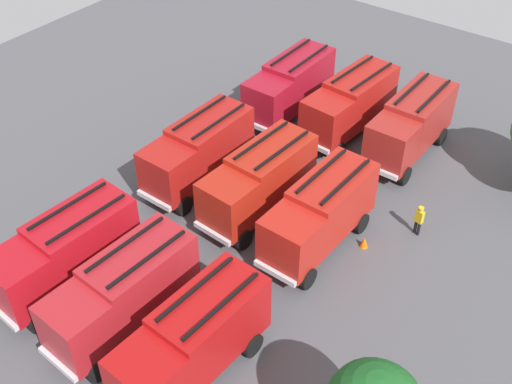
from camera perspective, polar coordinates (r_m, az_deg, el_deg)
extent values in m
plane|color=#4C4C51|center=(34.43, 0.00, -1.79)|extent=(55.95, 55.95, 0.00)
cube|color=maroon|center=(39.55, 1.02, 8.10)|extent=(2.21, 2.51, 2.60)
cube|color=#8C9EAD|center=(38.67, 0.11, 7.84)|extent=(0.09, 2.13, 1.46)
cube|color=maroon|center=(41.99, 3.86, 10.27)|extent=(4.81, 2.52, 2.90)
cube|color=black|center=(40.92, 4.78, 11.89)|extent=(4.32, 0.14, 0.12)
cube|color=black|center=(41.57, 3.15, 12.44)|extent=(4.32, 0.14, 0.12)
cube|color=silver|center=(39.36, -0.02, 5.94)|extent=(0.21, 2.38, 0.28)
cylinder|color=black|center=(39.68, 2.24, 5.53)|extent=(1.10, 0.35, 1.10)
cylinder|color=black|center=(40.85, -0.54, 6.66)|extent=(1.10, 0.35, 1.10)
cylinder|color=black|center=(43.20, 5.99, 8.43)|extent=(1.10, 0.35, 1.10)
cylinder|color=black|center=(44.27, 3.33, 9.42)|extent=(1.10, 0.35, 1.10)
cube|color=#A31815|center=(34.01, -7.93, 1.74)|extent=(2.24, 2.53, 2.60)
cube|color=#8C9EAD|center=(33.27, -9.22, 1.28)|extent=(0.11, 2.13, 1.46)
cube|color=#A31815|center=(35.92, -4.09, 4.66)|extent=(4.84, 2.57, 2.90)
cube|color=black|center=(34.66, -3.34, 6.39)|extent=(4.32, 0.19, 0.12)
cube|color=black|center=(35.44, -5.05, 7.12)|extent=(4.32, 0.19, 0.12)
cube|color=silver|center=(34.11, -9.15, -0.77)|extent=(0.24, 2.38, 0.28)
cylinder|color=black|center=(34.20, -6.48, -1.22)|extent=(1.11, 0.37, 1.10)
cylinder|color=black|center=(35.58, -9.32, 0.34)|extent=(1.11, 0.37, 1.10)
cylinder|color=black|center=(37.02, -1.35, 2.71)|extent=(1.11, 0.37, 1.10)
cylinder|color=black|center=(38.29, -4.16, 4.02)|extent=(1.11, 0.37, 1.10)
cube|color=#AA1019|center=(29.83, -20.51, -7.54)|extent=(2.36, 2.64, 2.60)
cube|color=#AA1019|center=(30.80, -15.25, -3.92)|extent=(4.96, 2.82, 2.90)
cube|color=black|center=(29.32, -14.95, -2.31)|extent=(4.32, 0.41, 0.12)
cube|color=black|center=(30.25, -16.53, -1.16)|extent=(4.32, 0.41, 0.12)
cube|color=silver|center=(30.37, -21.89, -10.21)|extent=(0.36, 2.38, 0.28)
cylinder|color=black|center=(30.11, -18.91, -10.92)|extent=(1.12, 0.42, 1.10)
cylinder|color=black|center=(31.67, -21.35, -8.55)|extent=(1.12, 0.42, 1.10)
cylinder|color=black|center=(31.66, -11.71, -6.04)|extent=(1.12, 0.42, 1.10)
cylinder|color=black|center=(33.15, -14.37, -4.04)|extent=(1.12, 0.42, 1.10)
cube|color=#A61915|center=(38.01, 6.31, 6.41)|extent=(2.39, 2.67, 2.60)
cube|color=#8C9EAD|center=(37.12, 5.38, 6.16)|extent=(0.25, 2.12, 1.46)
cube|color=#A61915|center=(40.46, 9.30, 8.58)|extent=(4.98, 2.87, 2.90)
cube|color=black|center=(39.38, 10.37, 10.18)|extent=(4.32, 0.46, 0.12)
cube|color=black|center=(39.99, 8.71, 10.86)|extent=(4.32, 0.46, 0.12)
cube|color=silver|center=(37.84, 5.11, 4.22)|extent=(0.39, 2.38, 0.28)
cylinder|color=black|center=(38.21, 7.42, 3.68)|extent=(1.12, 0.44, 1.10)
cylinder|color=black|center=(39.31, 4.57, 5.05)|extent=(1.12, 0.44, 1.10)
cylinder|color=black|center=(41.73, 11.35, 6.60)|extent=(1.12, 0.44, 1.10)
cylinder|color=black|center=(42.74, 8.63, 7.81)|extent=(1.12, 0.44, 1.10)
cube|color=#A81F12|center=(31.73, -2.57, -1.10)|extent=(2.34, 2.62, 2.60)
cube|color=#8C9EAD|center=(30.95, -3.89, -1.64)|extent=(0.20, 2.13, 1.46)
cube|color=#A81F12|center=(33.69, 1.40, 2.07)|extent=(4.93, 2.76, 2.90)
cube|color=black|center=(32.42, 2.39, 3.79)|extent=(4.32, 0.36, 0.12)
cube|color=black|center=(33.11, 0.51, 4.69)|extent=(4.32, 0.36, 0.12)
cube|color=silver|center=(31.86, -3.96, -3.75)|extent=(0.33, 2.38, 0.28)
cylinder|color=black|center=(32.06, -1.13, -4.28)|extent=(1.12, 0.41, 1.10)
cylinder|color=black|center=(33.27, -4.27, -2.43)|extent=(1.12, 0.41, 1.10)
cylinder|color=black|center=(34.95, 4.12, 0.01)|extent=(1.12, 0.41, 1.10)
cylinder|color=black|center=(36.06, 1.07, 1.57)|extent=(1.12, 0.41, 1.10)
cube|color=#A41C22|center=(27.33, -15.81, -11.68)|extent=(2.34, 2.62, 2.60)
cube|color=#8C9EAD|center=(26.81, -17.72, -12.50)|extent=(0.20, 2.13, 1.46)
cube|color=#A41C22|center=(28.42, -10.32, -7.49)|extent=(4.93, 2.76, 2.90)
cube|color=black|center=(26.91, -9.72, -5.92)|extent=(4.32, 0.36, 0.12)
cube|color=black|center=(27.71, -11.64, -4.58)|extent=(4.32, 0.36, 0.12)
cube|color=silver|center=(27.90, -17.37, -14.54)|extent=(0.33, 2.38, 0.28)
cylinder|color=black|center=(27.81, -14.03, -15.25)|extent=(1.12, 0.41, 1.10)
cylinder|color=black|center=(29.16, -17.04, -12.54)|extent=(1.12, 0.41, 1.10)
cylinder|color=black|center=(29.53, -6.62, -9.59)|extent=(1.12, 0.41, 1.10)
cylinder|color=black|center=(30.80, -9.79, -7.34)|extent=(1.12, 0.41, 1.10)
cube|color=maroon|center=(36.56, 12.03, 4.21)|extent=(2.21, 2.50, 2.60)
cube|color=#8C9EAD|center=(35.59, 11.32, 3.85)|extent=(0.08, 2.13, 1.46)
cube|color=maroon|center=(39.22, 14.42, 6.72)|extent=(4.81, 2.51, 2.90)
cube|color=black|center=(38.22, 15.72, 8.32)|extent=(4.32, 0.13, 0.12)
cube|color=black|center=(38.63, 13.88, 9.02)|extent=(4.32, 0.13, 0.12)
cube|color=silver|center=(36.34, 10.92, 1.87)|extent=(0.21, 2.38, 0.28)
cylinder|color=black|center=(36.96, 13.20, 1.44)|extent=(1.10, 0.35, 1.10)
cylinder|color=black|center=(37.70, 9.97, 2.81)|extent=(1.10, 0.35, 1.10)
cylinder|color=black|center=(40.77, 16.27, 4.83)|extent=(1.10, 0.35, 1.10)
cylinder|color=black|center=(41.43, 13.27, 6.03)|extent=(1.10, 0.35, 1.10)
cube|color=#AD1D15|center=(29.77, 3.13, -4.45)|extent=(2.25, 2.55, 2.60)
cube|color=#8C9EAD|center=(28.93, 1.93, -5.15)|extent=(0.13, 2.13, 1.46)
cube|color=#AD1D15|center=(31.89, 6.79, -0.78)|extent=(4.85, 2.60, 2.90)
cube|color=black|center=(30.65, 8.09, 0.94)|extent=(4.32, 0.21, 0.12)
cube|color=black|center=(31.17, 5.95, 1.92)|extent=(4.32, 0.21, 0.12)
cube|color=silver|center=(29.90, 1.70, -7.30)|extent=(0.25, 2.38, 0.28)
cylinder|color=black|center=(30.31, 4.66, -7.73)|extent=(1.11, 0.37, 1.10)
cylinder|color=black|center=(31.23, 1.01, -5.76)|extent=(1.11, 0.37, 1.10)
cylinder|color=black|center=(33.40, 9.41, -2.77)|extent=(1.11, 0.37, 1.10)
cylinder|color=black|center=(34.24, 5.98, -1.12)|extent=(1.11, 0.37, 1.10)
cube|color=#A60F10|center=(25.19, -9.73, -16.47)|extent=(2.32, 2.61, 2.60)
cube|color=#A60F10|center=(26.39, -4.10, -11.60)|extent=(4.92, 2.74, 2.90)
cube|color=black|center=(24.87, -3.09, -10.13)|extent=(4.32, 0.34, 0.12)
cube|color=black|center=(25.52, -5.41, -8.60)|extent=(4.32, 0.34, 0.12)
cylinder|color=black|center=(27.77, -0.34, -13.56)|extent=(1.12, 0.41, 1.10)
cylinder|color=black|center=(28.78, -4.08, -11.09)|extent=(1.12, 0.41, 1.10)
cylinder|color=black|center=(40.90, -2.71, 6.45)|extent=(0.16, 0.16, 0.85)
cylinder|color=black|center=(40.73, -2.63, 6.30)|extent=(0.16, 0.16, 0.85)
cube|color=gold|center=(40.39, -2.71, 7.32)|extent=(0.44, 0.48, 0.74)
sphere|color=#9E704C|center=(40.13, -2.73, 7.91)|extent=(0.24, 0.24, 0.24)
cylinder|color=gold|center=(40.08, -2.73, 8.02)|extent=(0.30, 0.30, 0.07)
cylinder|color=black|center=(33.97, 14.12, -3.03)|extent=(0.16, 0.16, 0.83)
cylinder|color=black|center=(33.89, 14.40, -3.21)|extent=(0.16, 0.16, 0.83)
cube|color=gold|center=(33.43, 14.47, -2.14)|extent=(0.32, 0.46, 0.72)
sphere|color=tan|center=(33.12, 14.60, -1.52)|extent=(0.23, 0.23, 0.23)
cylinder|color=gold|center=(33.06, 14.63, -1.40)|extent=(0.29, 0.29, 0.07)
cone|color=#F2600C|center=(32.73, 9.68, -4.46)|extent=(0.43, 0.43, 0.62)
cone|color=#F2600C|center=(32.40, -20.42, -7.53)|extent=(0.44, 0.44, 0.63)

